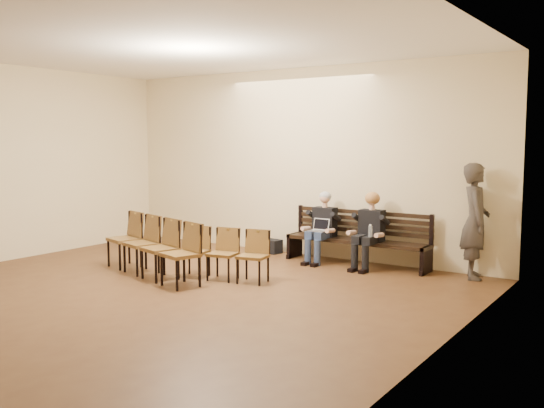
{
  "coord_description": "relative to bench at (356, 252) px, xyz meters",
  "views": [
    {
      "loc": [
        5.98,
        -4.76,
        2.16
      ],
      "look_at": [
        0.02,
        4.05,
        1.04
      ],
      "focal_mm": 40.0,
      "sensor_mm": 36.0,
      "label": 1
    }
  ],
  "objects": [
    {
      "name": "ground",
      "position": [
        -1.38,
        -4.65,
        -0.23
      ],
      "size": [
        10.0,
        10.0,
        0.0
      ],
      "primitive_type": "plane",
      "color": "brown",
      "rests_on": "ground"
    },
    {
      "name": "room_walls",
      "position": [
        -1.38,
        -3.86,
        2.31
      ],
      "size": [
        8.02,
        10.01,
        3.51
      ],
      "color": "beige",
      "rests_on": "ground"
    },
    {
      "name": "bench",
      "position": [
        0.0,
        0.0,
        0.0
      ],
      "size": [
        2.6,
        0.9,
        0.45
      ],
      "primitive_type": "cube",
      "color": "black",
      "rests_on": "ground"
    },
    {
      "name": "seated_man",
      "position": [
        -0.62,
        -0.12,
        0.37
      ],
      "size": [
        0.49,
        0.68,
        1.19
      ],
      "primitive_type": null,
      "color": "black",
      "rests_on": "ground"
    },
    {
      "name": "seated_woman",
      "position": [
        0.3,
        -0.12,
        0.36
      ],
      "size": [
        0.51,
        0.7,
        1.18
      ],
      "primitive_type": null,
      "color": "black",
      "rests_on": "ground"
    },
    {
      "name": "laptop",
      "position": [
        -0.61,
        -0.29,
        0.34
      ],
      "size": [
        0.33,
        0.27,
        0.22
      ],
      "primitive_type": "cube",
      "rotation": [
        0.0,
        0.0,
        -0.11
      ],
      "color": "silver",
      "rests_on": "bench"
    },
    {
      "name": "water_bottle",
      "position": [
        0.43,
        -0.37,
        0.33
      ],
      "size": [
        0.08,
        0.08,
        0.21
      ],
      "primitive_type": "cylinder",
      "rotation": [
        0.0,
        0.0,
        -0.18
      ],
      "color": "silver",
      "rests_on": "bench"
    },
    {
      "name": "bag",
      "position": [
        -1.84,
        0.1,
        -0.09
      ],
      "size": [
        0.39,
        0.29,
        0.26
      ],
      "primitive_type": "cube",
      "rotation": [
        0.0,
        0.0,
        -0.14
      ],
      "color": "black",
      "rests_on": "ground"
    },
    {
      "name": "passerby",
      "position": [
        1.99,
        0.1,
        0.82
      ],
      "size": [
        0.75,
        0.89,
        2.08
      ],
      "primitive_type": "imported",
      "rotation": [
        0.0,
        0.0,
        1.95
      ],
      "color": "#37312D",
      "rests_on": "ground"
    },
    {
      "name": "chair_row_front",
      "position": [
        -2.33,
        -2.62,
        0.25
      ],
      "size": [
        2.36,
        1.13,
        0.95
      ],
      "primitive_type": "cube",
      "rotation": [
        0.0,
        0.0,
        -0.28
      ],
      "color": "brown",
      "rests_on": "ground"
    },
    {
      "name": "chair_row_back",
      "position": [
        -1.21,
        -2.19,
        0.18
      ],
      "size": [
        1.5,
        0.71,
        0.8
      ],
      "primitive_type": "cube",
      "rotation": [
        0.0,
        0.0,
        0.2
      ],
      "color": "brown",
      "rests_on": "ground"
    }
  ]
}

